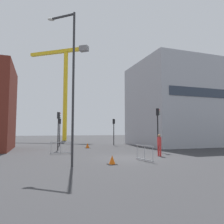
{
  "coord_description": "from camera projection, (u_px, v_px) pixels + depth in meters",
  "views": [
    {
      "loc": [
        -6.85,
        -15.57,
        2.09
      ],
      "look_at": [
        0.0,
        4.22,
        3.88
      ],
      "focal_mm": 35.06,
      "sensor_mm": 36.0,
      "label": 1
    }
  ],
  "objects": [
    {
      "name": "traffic_light_median",
      "position": [
        114.0,
        127.0,
        31.31
      ],
      "size": [
        0.29,
        0.39,
        3.75
      ],
      "color": "black",
      "rests_on": "ground"
    },
    {
      "name": "traffic_cone_striped",
      "position": [
        112.0,
        160.0,
        13.51
      ],
      "size": [
        0.56,
        0.56,
        0.56
      ],
      "color": "black",
      "rests_on": "ground"
    },
    {
      "name": "pedestrian_walking",
      "position": [
        159.0,
        143.0,
        17.94
      ],
      "size": [
        0.34,
        0.34,
        1.79
      ],
      "color": "red",
      "rests_on": "ground"
    },
    {
      "name": "streetlamp_tall",
      "position": [
        70.0,
        76.0,
        13.38
      ],
      "size": [
        1.62,
        1.34,
        9.46
      ],
      "color": "#2D2D30",
      "rests_on": "ground"
    },
    {
      "name": "office_block",
      "position": [
        179.0,
        105.0,
        31.79
      ],
      "size": [
        12.43,
        10.98,
        11.68
      ],
      "color": "#A8AAB2",
      "rests_on": "ground"
    },
    {
      "name": "safety_barrier_left_run",
      "position": [
        145.0,
        153.0,
        15.09
      ],
      "size": [
        0.31,
        2.11,
        1.08
      ],
      "color": "#9EA0A5",
      "rests_on": "ground"
    },
    {
      "name": "traffic_light_verge",
      "position": [
        60.0,
        127.0,
        29.91
      ],
      "size": [
        0.37,
        0.25,
        3.73
      ],
      "color": "#232326",
      "rests_on": "ground"
    },
    {
      "name": "ground",
      "position": [
        130.0,
        158.0,
        16.72
      ],
      "size": [
        160.0,
        160.0,
        0.0
      ],
      "primitive_type": "plane",
      "color": "#333335"
    },
    {
      "name": "traffic_light_far",
      "position": [
        158.0,
        123.0,
        21.63
      ],
      "size": [
        0.39,
        0.34,
        4.29
      ],
      "color": "black",
      "rests_on": "ground"
    },
    {
      "name": "traffic_light_corner",
      "position": [
        58.0,
        125.0,
        23.45
      ],
      "size": [
        0.37,
        0.25,
        4.07
      ],
      "color": "#232326",
      "rests_on": "ground"
    },
    {
      "name": "traffic_cone_orange",
      "position": [
        88.0,
        146.0,
        26.15
      ],
      "size": [
        0.61,
        0.61,
        0.61
      ],
      "color": "black",
      "rests_on": "ground"
    },
    {
      "name": "safety_barrier_rear",
      "position": [
        61.0,
        148.0,
        19.61
      ],
      "size": [
        1.85,
        0.33,
        1.08
      ],
      "color": "gray",
      "rests_on": "ground"
    },
    {
      "name": "construction_crane",
      "position": [
        65.0,
        79.0,
        47.1
      ],
      "size": [
        11.9,
        9.18,
        19.97
      ],
      "color": "yellow",
      "rests_on": "ground"
    }
  ]
}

